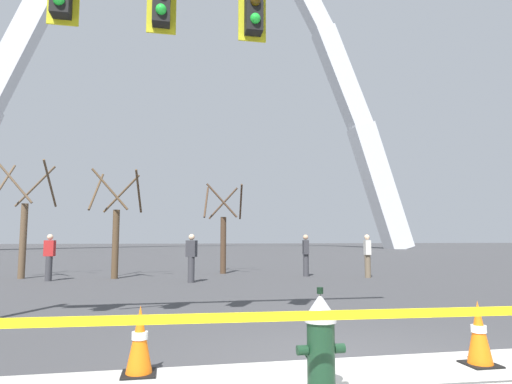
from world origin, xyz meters
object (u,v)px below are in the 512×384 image
object	(u,v)px
pedestrian_walking_left	(306,255)
pedestrian_near_trees	(49,257)
monument_arch	(189,73)
pedestrian_walking_right	(367,255)
pedestrian_standing_center	(191,258)
traffic_signal_gantry	(28,26)
fire_hydrant	(320,344)
traffic_cone_mid_sidewalk	(140,341)
traffic_cone_by_hydrant	(479,334)

from	to	relation	value
pedestrian_walking_left	pedestrian_near_trees	bearing A→B (deg)	-179.41
monument_arch	pedestrian_walking_right	xyz separation A→B (m)	(5.11, -41.33, -22.21)
pedestrian_standing_center	pedestrian_near_trees	distance (m)	4.98
traffic_signal_gantry	pedestrian_standing_center	world-z (taller)	traffic_signal_gantry
traffic_signal_gantry	pedestrian_walking_left	size ratio (longest dim) A/B	4.92
traffic_signal_gantry	pedestrian_standing_center	distance (m)	9.63
pedestrian_standing_center	fire_hydrant	bearing A→B (deg)	-86.45
fire_hydrant	traffic_cone_mid_sidewalk	world-z (taller)	fire_hydrant
pedestrian_walking_right	fire_hydrant	bearing A→B (deg)	-117.01
traffic_signal_gantry	pedestrian_walking_right	size ratio (longest dim) A/B	4.92
monument_arch	traffic_signal_gantry	bearing A→B (deg)	-94.70
traffic_cone_mid_sidewalk	pedestrian_walking_right	xyz separation A→B (m)	(7.54, 10.51, 0.46)
traffic_cone_by_hydrant	pedestrian_walking_left	size ratio (longest dim) A/B	0.46
traffic_cone_mid_sidewalk	pedestrian_walking_right	bearing A→B (deg)	54.34
traffic_cone_mid_sidewalk	monument_arch	world-z (taller)	monument_arch
traffic_cone_mid_sidewalk	pedestrian_near_trees	world-z (taller)	pedestrian_near_trees
traffic_signal_gantry	monument_arch	size ratio (longest dim) A/B	0.13
traffic_signal_gantry	pedestrian_near_trees	distance (m)	10.80
fire_hydrant	pedestrian_walking_left	bearing A→B (deg)	73.17
traffic_signal_gantry	pedestrian_standing_center	size ratio (longest dim) A/B	4.92
traffic_cone_mid_sidewalk	pedestrian_walking_right	world-z (taller)	pedestrian_walking_right
traffic_cone_by_hydrant	pedestrian_near_trees	size ratio (longest dim) A/B	0.46
pedestrian_near_trees	pedestrian_standing_center	bearing A→B (deg)	-17.20
fire_hydrant	pedestrian_near_trees	xyz separation A→B (m)	(-5.43, 12.34, 0.35)
pedestrian_walking_left	pedestrian_walking_right	distance (m)	2.30
pedestrian_walking_left	pedestrian_standing_center	bearing A→B (deg)	-160.55
fire_hydrant	traffic_cone_by_hydrant	size ratio (longest dim) A/B	1.36
traffic_signal_gantry	traffic_cone_by_hydrant	bearing A→B (deg)	-17.92
traffic_signal_gantry	monument_arch	bearing A→B (deg)	85.30
pedestrian_walking_right	traffic_cone_mid_sidewalk	bearing A→B (deg)	-125.66
traffic_cone_by_hydrant	pedestrian_walking_right	distance (m)	11.52
pedestrian_standing_center	pedestrian_walking_right	distance (m)	6.54
pedestrian_walking_right	pedestrian_walking_left	bearing A→B (deg)	155.02
fire_hydrant	pedestrian_walking_right	distance (m)	12.87
monument_arch	traffic_cone_by_hydrant	bearing A→B (deg)	-88.50
pedestrian_near_trees	traffic_cone_by_hydrant	bearing A→B (deg)	-57.36
traffic_cone_mid_sidewalk	pedestrian_walking_left	world-z (taller)	pedestrian_walking_left
monument_arch	pedestrian_walking_left	size ratio (longest dim) A/B	38.55
traffic_cone_mid_sidewalk	pedestrian_standing_center	size ratio (longest dim) A/B	0.46
traffic_signal_gantry	pedestrian_standing_center	bearing A→B (deg)	72.17
pedestrian_walking_left	pedestrian_near_trees	size ratio (longest dim) A/B	1.00
fire_hydrant	monument_arch	bearing A→B (deg)	89.20
fire_hydrant	traffic_cone_by_hydrant	bearing A→B (deg)	15.29
traffic_cone_by_hydrant	traffic_cone_mid_sidewalk	world-z (taller)	same
pedestrian_walking_left	pedestrian_standing_center	size ratio (longest dim) A/B	1.00
monument_arch	pedestrian_standing_center	distance (m)	47.47
traffic_cone_by_hydrant	traffic_signal_gantry	world-z (taller)	traffic_signal_gantry
fire_hydrant	pedestrian_walking_left	distance (m)	13.00
monument_arch	pedestrian_near_trees	world-z (taller)	monument_arch
traffic_cone_by_hydrant	traffic_cone_mid_sidewalk	xyz separation A→B (m)	(-3.80, 0.38, 0.00)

